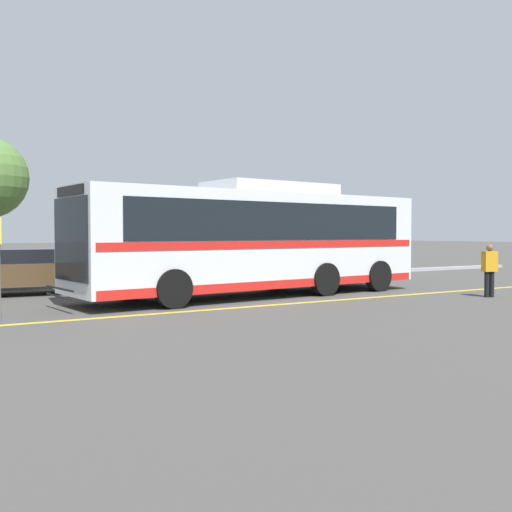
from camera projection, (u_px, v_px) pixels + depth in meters
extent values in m
plane|color=#423F3D|center=(258.00, 294.00, 18.63)|extent=(220.00, 220.00, 0.00)
cube|color=gold|center=(299.00, 303.00, 16.18)|extent=(31.28, 0.20, 0.01)
cube|color=#99999E|center=(176.00, 280.00, 23.02)|extent=(39.28, 0.36, 0.15)
cube|color=silver|center=(256.00, 240.00, 17.99)|extent=(11.45, 3.48, 2.76)
cube|color=black|center=(256.00, 222.00, 17.97)|extent=(9.88, 3.39, 1.08)
cube|color=red|center=(256.00, 244.00, 17.99)|extent=(11.23, 3.50, 0.20)
cube|color=red|center=(256.00, 281.00, 18.03)|extent=(11.23, 3.49, 0.24)
cube|color=black|center=(70.00, 239.00, 14.61)|extent=(0.23, 2.23, 2.05)
cube|color=black|center=(70.00, 191.00, 14.57)|extent=(0.19, 1.78, 0.24)
cube|color=silver|center=(271.00, 189.00, 18.26)|extent=(4.10, 2.36, 0.34)
cube|color=black|center=(60.00, 289.00, 14.49)|extent=(0.20, 1.90, 0.04)
cube|color=black|center=(60.00, 297.00, 14.49)|extent=(0.20, 1.90, 0.04)
cylinder|color=black|center=(173.00, 289.00, 14.97)|extent=(1.02, 0.36, 1.00)
cylinder|color=black|center=(131.00, 282.00, 16.92)|extent=(1.02, 0.36, 1.00)
cylinder|color=black|center=(325.00, 279.00, 18.06)|extent=(1.02, 0.36, 1.00)
cylinder|color=black|center=(275.00, 275.00, 20.02)|extent=(1.02, 0.36, 1.00)
cylinder|color=black|center=(378.00, 276.00, 19.48)|extent=(1.02, 0.36, 1.00)
cylinder|color=black|center=(326.00, 272.00, 21.43)|extent=(1.02, 0.36, 1.00)
cube|color=#4C3823|center=(32.00, 274.00, 18.52)|extent=(4.56, 2.18, 0.69)
cube|color=black|center=(28.00, 256.00, 18.45)|extent=(1.98, 1.75, 0.42)
cylinder|color=black|center=(73.00, 281.00, 19.93)|extent=(0.61, 0.25, 0.60)
cylinder|color=black|center=(83.00, 285.00, 18.39)|extent=(0.61, 0.25, 0.60)
cube|color=#4C3823|center=(185.00, 269.00, 21.19)|extent=(4.34, 2.04, 0.64)
cube|color=black|center=(182.00, 255.00, 21.12)|extent=(1.85, 1.75, 0.40)
cylinder|color=black|center=(208.00, 275.00, 22.67)|extent=(0.61, 0.22, 0.60)
cylinder|color=black|center=(231.00, 278.00, 21.08)|extent=(0.61, 0.22, 0.60)
cylinder|color=black|center=(140.00, 278.00, 21.32)|extent=(0.61, 0.22, 0.60)
cylinder|color=black|center=(159.00, 281.00, 19.74)|extent=(0.61, 0.22, 0.60)
cube|color=#335B33|center=(318.00, 263.00, 24.65)|extent=(4.43, 1.83, 0.71)
cube|color=black|center=(320.00, 249.00, 24.68)|extent=(1.86, 1.60, 0.43)
cylinder|color=black|center=(304.00, 274.00, 23.21)|extent=(0.60, 0.20, 0.60)
cylinder|color=black|center=(279.00, 272.00, 24.68)|extent=(0.60, 0.20, 0.60)
cylinder|color=black|center=(357.00, 272.00, 24.64)|extent=(0.60, 0.20, 0.60)
cylinder|color=black|center=(331.00, 270.00, 26.10)|extent=(0.60, 0.20, 0.60)
cylinder|color=black|center=(492.00, 284.00, 17.70)|extent=(0.14, 0.14, 0.76)
cylinder|color=black|center=(487.00, 284.00, 17.66)|extent=(0.14, 0.14, 0.76)
cube|color=orange|center=(490.00, 261.00, 17.65)|extent=(0.46, 0.33, 0.60)
sphere|color=brown|center=(490.00, 248.00, 17.64)|extent=(0.21, 0.21, 0.21)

